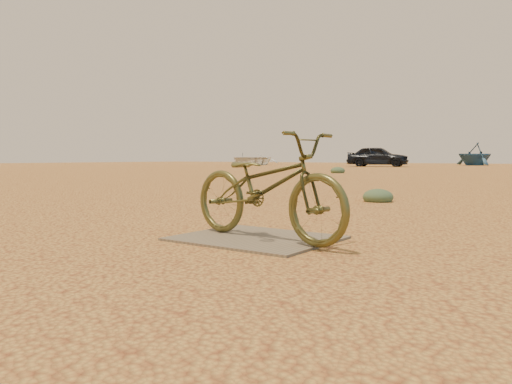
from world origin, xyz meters
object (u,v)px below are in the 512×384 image
Objects in this scene: plywood_board at (256,238)px; bicycle at (266,187)px; boat_near_left at (250,159)px; boat_far_left at (475,154)px; car at (378,156)px.

bicycle is (0.13, -0.03, 0.48)m from plywood_board.
bicycle is 43.14m from boat_near_left.
bicycle reaches higher than plywood_board.
boat_near_left is at bearing -118.50° from boat_far_left.
plywood_board is 0.24× the size of boat_near_left.
bicycle is at bearing -13.65° from plywood_board.
boat_near_left is (-25.51, 34.67, 0.59)m from plywood_board.
boat_far_left is (-7.82, 45.43, 0.56)m from bicycle.
boat_near_left is at bearing 79.60° from car.
boat_near_left is 1.46× the size of boat_far_left.
boat_far_left is (-7.68, 45.39, 1.04)m from plywood_board.
plywood_board is at bearing -170.53° from car.
car reaches higher than bicycle.
boat_near_left is at bearing 45.35° from bicycle.
boat_far_left is at bearing 99.61° from plywood_board.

